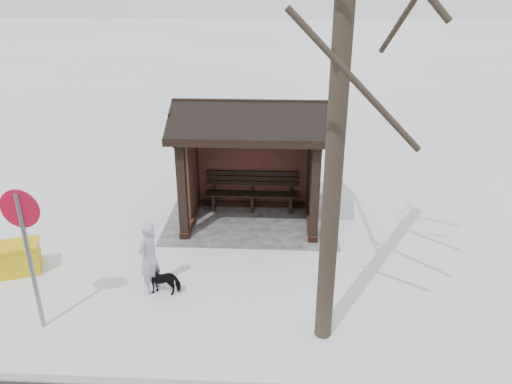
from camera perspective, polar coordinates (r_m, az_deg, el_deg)
ground at (r=12.55m, az=-0.59°, el=-3.35°), size 120.00×120.00×0.00m
trampled_patch at (r=12.73m, az=-0.54°, el=-2.91°), size 4.20×3.20×0.02m
bus_shelter at (r=11.88m, az=-0.59°, el=6.34°), size 3.60×2.40×3.09m
pedestrian at (r=9.81m, az=-12.19°, el=-7.28°), size 0.54×0.64×1.50m
dog at (r=9.96m, az=-10.56°, el=-9.68°), size 0.70×0.32×0.59m
grit_bin at (r=11.46m, az=-25.53°, el=-6.82°), size 1.01×0.85×0.66m
road_sign at (r=8.93m, az=-24.93°, el=-4.22°), size 0.67×0.11×2.62m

